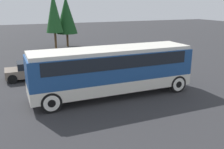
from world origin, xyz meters
TOP-DOWN VIEW (x-y plane):
  - ground_plane at (0.00, 0.00)m, footprint 120.00×120.00m
  - tour_bus at (0.10, -0.00)m, footprint 10.18×2.64m
  - parked_car_near at (4.95, 5.64)m, footprint 4.04×1.91m
  - parked_car_mid at (-4.02, 5.75)m, footprint 4.55×1.80m
  - tree_left at (-0.04, 18.55)m, footprint 2.14×2.14m
  - tree_center at (1.72, 19.49)m, footprint 2.78×2.78m

SIDE VIEW (x-z plane):
  - ground_plane at x=0.00m, z-range 0.00..0.00m
  - parked_car_near at x=4.95m, z-range -0.01..1.36m
  - parked_car_mid at x=-4.02m, z-range 0.01..1.39m
  - tour_bus at x=0.10m, z-range 0.32..3.36m
  - tree_center at x=1.72m, z-range 0.86..7.43m
  - tree_left at x=-0.04m, z-range 1.01..8.03m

